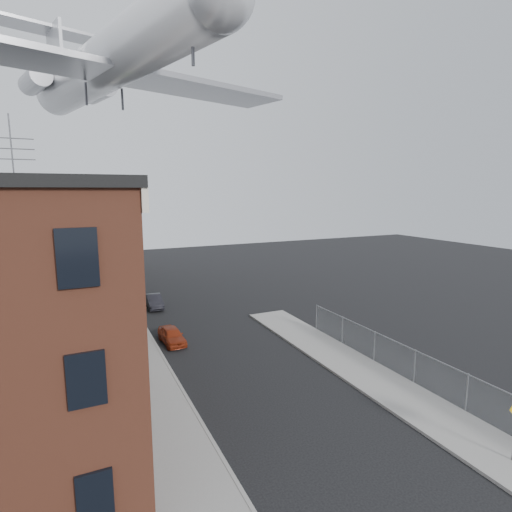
{
  "coord_description": "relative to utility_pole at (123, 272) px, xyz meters",
  "views": [
    {
      "loc": [
        -8.64,
        -9.0,
        9.93
      ],
      "look_at": [
        0.08,
        9.49,
        6.58
      ],
      "focal_mm": 28.0,
      "sensor_mm": 36.0,
      "label": 1
    }
  ],
  "objects": [
    {
      "name": "car_near",
      "position": [
        2.62,
        -2.03,
        -4.13
      ],
      "size": [
        1.47,
        3.26,
        1.09
      ],
      "primitive_type": "imported",
      "rotation": [
        0.0,
        0.0,
        0.06
      ],
      "color": "maroon",
      "rests_on": "ground"
    },
    {
      "name": "street_tree",
      "position": [
        0.33,
        9.92,
        -1.22
      ],
      "size": [
        3.22,
        3.2,
        5.2
      ],
      "color": "black",
      "rests_on": "ground"
    },
    {
      "name": "chainlink_fence",
      "position": [
        12.6,
        -13.0,
        -3.68
      ],
      "size": [
        0.06,
        18.06,
        1.9
      ],
      "color": "gray",
      "rests_on": "ground"
    },
    {
      "name": "airplane",
      "position": [
        0.16,
        5.33,
        14.26
      ],
      "size": [
        26.95,
        30.82,
        8.89
      ],
      "color": "silver",
      "rests_on": "ground"
    },
    {
      "name": "row_house_b",
      "position": [
        -6.36,
        5.5,
        0.45
      ],
      "size": [
        11.98,
        7.0,
        10.3
      ],
      "color": "gray",
      "rests_on": "ground"
    },
    {
      "name": "car_far",
      "position": [
        2.0,
        15.43,
        -4.01
      ],
      "size": [
        2.03,
        4.62,
        1.32
      ],
      "primitive_type": "imported",
      "rotation": [
        0.0,
        0.0,
        0.04
      ],
      "color": "slate",
      "rests_on": "ground"
    },
    {
      "name": "sidewalk_right",
      "position": [
        11.1,
        -12.0,
        -4.61
      ],
      "size": [
        3.0,
        26.0,
        0.12
      ],
      "primitive_type": "cube",
      "color": "gray",
      "rests_on": "ground"
    },
    {
      "name": "sidewalk_left",
      "position": [
        0.1,
        6.0,
        -4.61
      ],
      "size": [
        3.0,
        62.0,
        0.12
      ],
      "primitive_type": "cube",
      "color": "gray",
      "rests_on": "ground"
    },
    {
      "name": "ground",
      "position": [
        5.6,
        -18.0,
        -4.67
      ],
      "size": [
        120.0,
        120.0,
        0.0
      ],
      "primitive_type": "plane",
      "color": "black",
      "rests_on": "ground"
    },
    {
      "name": "curb_left",
      "position": [
        1.55,
        6.0,
        -4.6
      ],
      "size": [
        0.15,
        62.0,
        0.14
      ],
      "primitive_type": "cube",
      "color": "gray",
      "rests_on": "ground"
    },
    {
      "name": "row_house_c",
      "position": [
        -6.36,
        12.5,
        0.45
      ],
      "size": [
        11.98,
        7.0,
        10.3
      ],
      "color": "slate",
      "rests_on": "ground"
    },
    {
      "name": "row_house_e",
      "position": [
        -6.36,
        26.5,
        0.45
      ],
      "size": [
        11.98,
        7.0,
        10.3
      ],
      "color": "slate",
      "rests_on": "ground"
    },
    {
      "name": "row_house_d",
      "position": [
        -6.36,
        19.5,
        0.45
      ],
      "size": [
        11.98,
        7.0,
        10.3
      ],
      "color": "gray",
      "rests_on": "ground"
    },
    {
      "name": "utility_pole",
      "position": [
        0.0,
        0.0,
        0.0
      ],
      "size": [
        1.8,
        0.26,
        9.0
      ],
      "color": "black",
      "rests_on": "ground"
    },
    {
      "name": "row_house_a",
      "position": [
        -6.36,
        -1.5,
        0.45
      ],
      "size": [
        11.98,
        7.0,
        10.3
      ],
      "color": "slate",
      "rests_on": "ground"
    },
    {
      "name": "car_mid",
      "position": [
        3.16,
        6.66,
        -4.11
      ],
      "size": [
        1.34,
        3.49,
        1.13
      ],
      "primitive_type": "imported",
      "rotation": [
        0.0,
        0.0,
        -0.04
      ],
      "color": "black",
      "rests_on": "ground"
    },
    {
      "name": "curb_right",
      "position": [
        9.65,
        -12.0,
        -4.6
      ],
      "size": [
        0.15,
        26.0,
        0.14
      ],
      "primitive_type": "cube",
      "color": "gray",
      "rests_on": "ground"
    }
  ]
}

